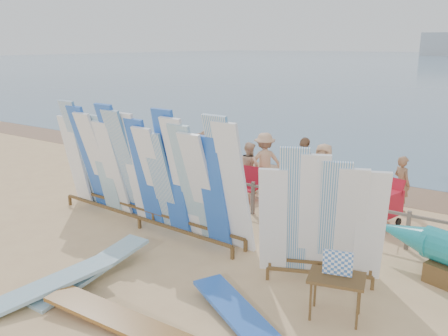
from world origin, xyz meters
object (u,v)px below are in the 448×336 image
Objects in this scene: beachgoer_1 at (176,145)px; beachgoer_3 at (264,161)px; stroller at (385,208)px; beachgoer_4 at (304,169)px; side_surfboard_rack at (321,221)px; beach_chair_left at (247,190)px; vendor_table at (336,296)px; flat_board_a at (92,279)px; beachgoer_2 at (249,167)px; beach_chair_right at (277,197)px; beachgoer_7 at (402,184)px; flat_board_b at (38,302)px; flat_board_c at (116,325)px; beachgoer_11 at (210,139)px; beachgoer_extra_1 at (117,140)px; beachgoer_6 at (323,177)px; main_surfboard_rack at (145,173)px; flat_board_d at (244,326)px.

beachgoer_1 is 0.90× the size of beachgoer_3.
stroller is 0.64× the size of beachgoer_4.
side_surfboard_rack is 5.10m from beach_chair_left.
beachgoer_1 is at bearing 129.67° from vendor_table.
beachgoer_4 is (1.32, 6.75, 0.93)m from flat_board_a.
beachgoer_2 is at bearing 112.09° from side_surfboard_rack.
beachgoer_7 is (2.98, 1.55, 0.51)m from beach_chair_right.
beach_chair_right is at bearing 98.67° from flat_board_b.
flat_board_a is at bearing 55.98° from flat_board_c.
flat_board_a is 1.74× the size of beachgoer_7.
vendor_table is 11.08m from beachgoer_11.
beachgoer_7 is at bearing 119.77° from beachgoer_11.
beach_chair_left is at bearing 132.69° from beachgoer_2.
beachgoer_extra_1 reaches higher than beachgoer_2.
vendor_table is at bearing -63.74° from beach_chair_right.
side_surfboard_rack is at bearing 133.39° from beachgoer_4.
beachgoer_6 is at bearing -172.83° from stroller.
beachgoer_3 is at bearing 114.59° from vendor_table.
side_surfboard_rack reaches higher than beachgoer_11.
stroller is 1.41m from beachgoer_7.
flat_board_b is at bearing -159.47° from side_surfboard_rack.
stroller is (0.25, 3.50, -0.72)m from side_surfboard_rack.
stroller is 10.64m from beachgoer_extra_1.
main_surfboard_rack reaches higher than beach_chair_left.
stroller is at bearing 81.81° from vendor_table.
beach_chair_right is at bearing 165.71° from beachgoer_2.
beach_chair_right is at bearing -166.56° from beachgoer_6.
beachgoer_6 is at bearing 8.81° from beach_chair_right.
beachgoer_11 is at bearing -22.61° from beachgoer_2.
flat_board_d is at bearing 4.83° from flat_board_a.
main_surfboard_rack reaches higher than stroller.
beachgoer_4 is 1.04× the size of beachgoer_11.
main_surfboard_rack is 5.15m from flat_board_d.
flat_board_d is 1.50× the size of beachgoer_11.
beach_chair_right is 1.40m from beachgoer_6.
flat_board_d is at bearing -78.64° from beach_chair_right.
beach_chair_left is at bearing 0.27° from beachgoer_extra_1.
beachgoer_11 reaches higher than flat_board_c.
beachgoer_4 is at bearing -3.89° from flat_board_c.
beachgoer_3 is at bearing 89.40° from beach_chair_left.
beach_chair_left is 0.51× the size of beachgoer_4.
beachgoer_3 is (-2.24, 0.75, -0.03)m from beachgoer_6.
beachgoer_2 is (-0.29, 7.69, 0.78)m from flat_board_b.
side_surfboard_rack is 5.92m from beachgoer_3.
flat_board_d is 6.49m from beach_chair_left.
beach_chair_right reaches higher than flat_board_c.
beach_chair_left is 1.06× the size of beach_chair_right.
side_surfboard_rack reaches higher than beach_chair_right.
beachgoer_6 reaches higher than vendor_table.
beachgoer_7 is at bearing -151.88° from beachgoer_4.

